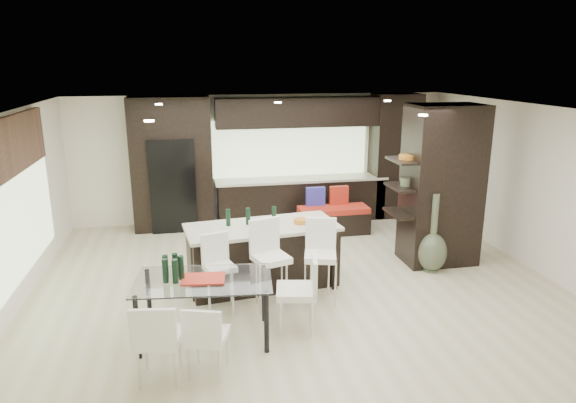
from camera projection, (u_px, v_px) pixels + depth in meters
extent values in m
plane|color=beige|center=(295.00, 281.00, 8.12)|extent=(8.00, 8.00, 0.00)
cube|color=white|center=(262.00, 158.00, 11.08)|extent=(8.00, 0.02, 2.70)
cube|color=white|center=(10.00, 214.00, 7.02)|extent=(0.02, 7.00, 2.70)
cube|color=white|center=(531.00, 187.00, 8.51)|extent=(0.02, 7.00, 2.70)
cube|color=white|center=(296.00, 109.00, 7.41)|extent=(8.00, 7.00, 0.02)
cube|color=#B2D199|center=(18.00, 209.00, 7.22)|extent=(0.04, 3.20, 1.90)
cube|color=#B2D199|center=(290.00, 148.00, 11.10)|extent=(3.40, 0.04, 1.20)
cube|color=brown|center=(11.00, 146.00, 6.99)|extent=(0.08, 3.00, 0.80)
cube|color=white|center=(293.00, 109.00, 7.65)|extent=(4.00, 3.00, 0.02)
cube|color=black|center=(288.00, 160.00, 10.86)|extent=(6.80, 0.68, 2.70)
cube|color=black|center=(173.00, 184.00, 10.47)|extent=(0.90, 0.68, 1.90)
cube|color=black|center=(442.00, 185.00, 8.63)|extent=(1.20, 0.80, 2.70)
cube|color=black|center=(263.00, 255.00, 7.91)|extent=(2.40, 1.26, 0.96)
cube|color=white|center=(220.00, 282.00, 7.04)|extent=(0.48, 0.48, 0.88)
cube|color=white|center=(271.00, 274.00, 7.12)|extent=(0.56, 0.56, 1.02)
cube|color=white|center=(320.00, 271.00, 7.26)|extent=(0.54, 0.54, 0.99)
cube|color=black|center=(333.00, 220.00, 10.34)|extent=(1.42, 0.55, 0.55)
cube|color=white|center=(205.00, 309.00, 6.35)|extent=(1.75, 1.10, 0.80)
cube|color=white|center=(207.00, 341.00, 5.63)|extent=(0.54, 0.54, 0.80)
cube|color=white|center=(159.00, 343.00, 5.50)|extent=(0.54, 0.54, 0.88)
cube|color=white|center=(296.00, 296.00, 6.55)|extent=(0.59, 0.59, 0.93)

